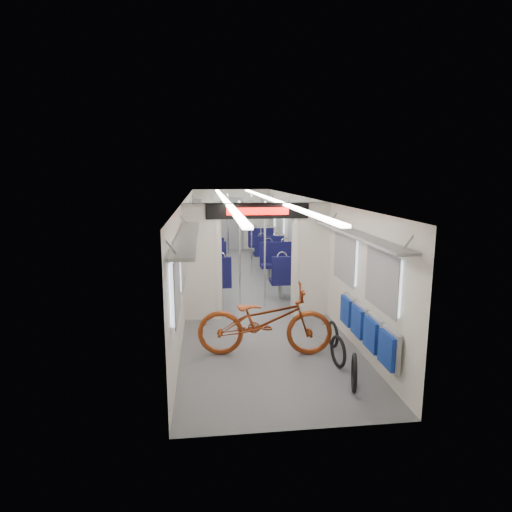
# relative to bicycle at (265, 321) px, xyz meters

# --- Properties ---
(carriage) EXTENTS (12.00, 12.02, 2.31)m
(carriage) POSITION_rel_bicycle_xyz_m (0.10, 3.62, 0.94)
(carriage) COLOR #515456
(carriage) RESTS_ON ground
(bicycle) EXTENTS (2.21, 0.97, 1.13)m
(bicycle) POSITION_rel_bicycle_xyz_m (0.00, 0.00, 0.00)
(bicycle) COLOR maroon
(bicycle) RESTS_ON ground
(flip_bench) EXTENTS (0.12, 2.12, 0.53)m
(flip_bench) POSITION_rel_bicycle_xyz_m (1.46, -0.55, 0.02)
(flip_bench) COLOR gray
(flip_bench) RESTS_ON carriage
(bike_hoop_a) EXTENTS (0.19, 0.52, 0.52)m
(bike_hoop_a) POSITION_rel_bicycle_xyz_m (1.01, -1.33, -0.33)
(bike_hoop_a) COLOR black
(bike_hoop_a) RESTS_ON ground
(bike_hoop_b) EXTENTS (0.12, 0.49, 0.49)m
(bike_hoop_b) POSITION_rel_bicycle_xyz_m (1.02, -0.59, -0.34)
(bike_hoop_b) COLOR black
(bike_hoop_b) RESTS_ON ground
(bike_hoop_c) EXTENTS (0.08, 0.45, 0.45)m
(bike_hoop_c) POSITION_rel_bicycle_xyz_m (1.16, 0.14, -0.36)
(bike_hoop_c) COLOR black
(bike_hoop_c) RESTS_ON ground
(seat_bay_near_left) EXTENTS (0.96, 2.32, 1.18)m
(seat_bay_near_left) POSITION_rel_bicycle_xyz_m (-0.83, 3.96, 0.01)
(seat_bay_near_left) COLOR #0D0C38
(seat_bay_near_left) RESTS_ON ground
(seat_bay_near_right) EXTENTS (0.94, 2.20, 1.14)m
(seat_bay_near_right) POSITION_rel_bicycle_xyz_m (1.04, 4.00, -0.00)
(seat_bay_near_right) COLOR #0D0C38
(seat_bay_near_right) RESTS_ON ground
(seat_bay_far_left) EXTENTS (0.93, 2.19, 1.14)m
(seat_bay_far_left) POSITION_rel_bicycle_xyz_m (-0.83, 7.10, -0.01)
(seat_bay_far_left) COLOR #0D0C38
(seat_bay_far_left) RESTS_ON ground
(seat_bay_far_right) EXTENTS (0.91, 2.07, 1.10)m
(seat_bay_far_right) POSITION_rel_bicycle_xyz_m (1.04, 7.44, -0.02)
(seat_bay_far_right) COLOR #0D0C38
(seat_bay_far_right) RESTS_ON ground
(stanchion_near_left) EXTENTS (0.04, 0.04, 2.30)m
(stanchion_near_left) POSITION_rel_bicycle_xyz_m (-0.18, 2.60, 0.59)
(stanchion_near_left) COLOR silver
(stanchion_near_left) RESTS_ON ground
(stanchion_near_right) EXTENTS (0.04, 0.04, 2.30)m
(stanchion_near_right) POSITION_rel_bicycle_xyz_m (0.34, 2.48, 0.59)
(stanchion_near_right) COLOR silver
(stanchion_near_right) RESTS_ON ground
(stanchion_far_left) EXTENTS (0.04, 0.04, 2.30)m
(stanchion_far_left) POSITION_rel_bicycle_xyz_m (-0.25, 5.97, 0.59)
(stanchion_far_left) COLOR silver
(stanchion_far_left) RESTS_ON ground
(stanchion_far_right) EXTENTS (0.04, 0.04, 2.30)m
(stanchion_far_right) POSITION_rel_bicycle_xyz_m (0.38, 5.41, 0.59)
(stanchion_far_right) COLOR silver
(stanchion_far_right) RESTS_ON ground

